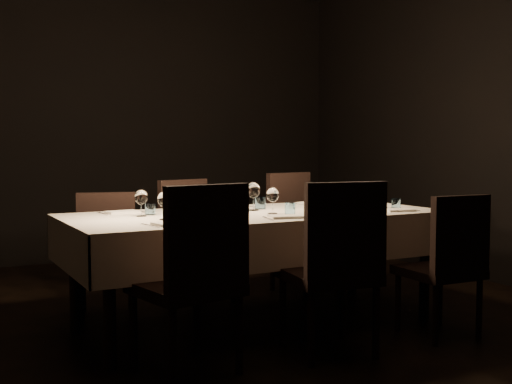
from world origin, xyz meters
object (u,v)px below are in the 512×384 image
chair_near_left (195,272)px  chair_near_right (448,259)px  chair_far_left (106,247)px  dining_table (256,224)px  chair_near_center (335,261)px  chair_far_center (192,234)px  chair_far_right (298,226)px

chair_near_left → chair_near_right: (1.66, -0.12, -0.05)m
chair_near_right → chair_far_left: size_ratio=1.04×
dining_table → chair_near_center: bearing=-84.9°
dining_table → chair_near_right: chair_near_right is taller
chair_near_left → chair_far_center: chair_near_left is taller
chair_near_left → chair_far_left: size_ratio=1.16×
dining_table → chair_far_left: bearing=137.9°
chair_far_right → chair_far_left: bearing=168.9°
chair_near_left → chair_far_left: (-0.06, 1.48, -0.07)m
chair_near_right → chair_far_left: (-1.73, 1.60, -0.02)m
chair_near_left → chair_far_left: 1.48m
dining_table → chair_far_center: chair_far_center is taller
chair_near_left → chair_near_center: chair_near_left is taller
chair_near_center → chair_near_right: 0.83m
chair_near_left → chair_far_right: size_ratio=1.03×
chair_far_center → chair_near_left: bearing=-127.5°
chair_near_left → chair_far_right: 2.19m
chair_near_center → chair_far_left: size_ratio=1.16×
dining_table → chair_near_right: size_ratio=2.78×
chair_near_left → chair_far_center: (0.64, 1.57, -0.03)m
chair_near_left → chair_far_left: chair_near_left is taller
chair_near_left → chair_far_center: bearing=-122.3°
chair_near_right → chair_far_right: chair_far_right is taller
dining_table → chair_far_center: 0.86m
dining_table → chair_near_center: 0.83m
dining_table → chair_far_right: size_ratio=2.56×
chair_near_right → chair_far_right: (-0.08, 1.64, 0.04)m
chair_near_left → chair_far_center: 1.70m
chair_near_center → dining_table: bearing=-76.7°
chair_far_center → chair_far_right: 0.95m
chair_near_right → chair_far_left: chair_near_right is taller
chair_far_left → chair_far_center: chair_far_center is taller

